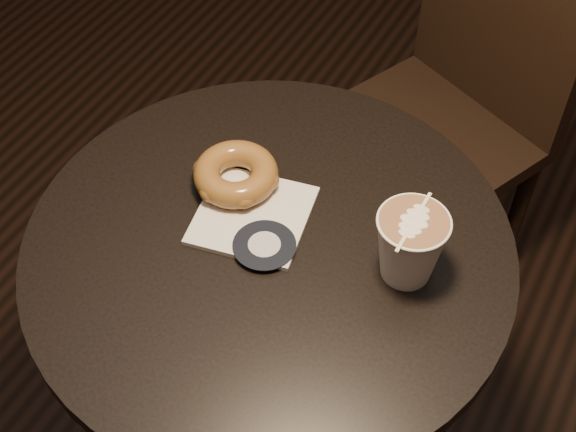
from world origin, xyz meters
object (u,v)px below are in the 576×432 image
at_px(pastry_bag, 253,215).
at_px(cafe_table, 271,319).
at_px(chair, 461,82).
at_px(doughnut, 236,174).
at_px(latte_cup, 410,247).

bearing_deg(pastry_bag, cafe_table, -45.34).
distance_m(chair, pastry_bag, 0.68).
xyz_separation_m(doughnut, latte_cup, (0.28, -0.02, 0.03)).
distance_m(cafe_table, pastry_bag, 0.21).
distance_m(pastry_bag, doughnut, 0.07).
bearing_deg(cafe_table, doughnut, 143.69).
height_order(chair, latte_cup, chair).
distance_m(pastry_bag, latte_cup, 0.24).
height_order(cafe_table, doughnut, doughnut).
bearing_deg(doughnut, chair, 75.42).
xyz_separation_m(cafe_table, chair, (0.06, 0.68, 0.02)).
height_order(chair, pastry_bag, chair).
distance_m(chair, doughnut, 0.66).
bearing_deg(latte_cup, cafe_table, -166.33).
bearing_deg(pastry_bag, latte_cup, -6.97).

